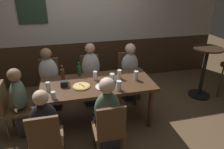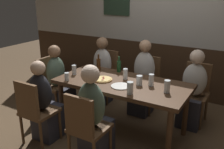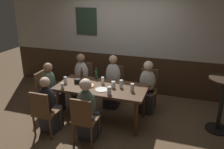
{
  "view_description": "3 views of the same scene",
  "coord_description": "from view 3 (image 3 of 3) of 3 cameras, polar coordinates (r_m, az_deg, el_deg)",
  "views": [
    {
      "loc": [
        -0.46,
        -2.87,
        2.23
      ],
      "look_at": [
        0.24,
        -0.01,
        0.86
      ],
      "focal_mm": 32.81,
      "sensor_mm": 36.0,
      "label": 1
    },
    {
      "loc": [
        1.49,
        -2.78,
        1.93
      ],
      "look_at": [
        -0.14,
        -0.03,
        0.83
      ],
      "focal_mm": 40.58,
      "sensor_mm": 36.0,
      "label": 2
    },
    {
      "loc": [
        1.54,
        -3.93,
        2.53
      ],
      "look_at": [
        0.17,
        0.13,
        0.96
      ],
      "focal_mm": 37.44,
      "sensor_mm": 36.0,
      "label": 3
    }
  ],
  "objects": [
    {
      "name": "ground_plane",
      "position": [
        4.92,
        -2.45,
        -10.84
      ],
      "size": [
        12.0,
        12.0,
        0.0
      ],
      "primitive_type": "plane",
      "color": "brown"
    },
    {
      "name": "wall_back",
      "position": [
        5.92,
        3.04,
        8.11
      ],
      "size": [
        6.4,
        0.13,
        2.6
      ],
      "color": "#3D2819",
      "rests_on": "ground_plane"
    },
    {
      "name": "dining_table",
      "position": [
        4.62,
        -2.57,
        -3.81
      ],
      "size": [
        1.77,
        0.85,
        0.74
      ],
      "color": "#472D1C",
      "rests_on": "ground_plane"
    },
    {
      "name": "chair_head_west",
      "position": [
        5.26,
        -15.94,
        -3.46
      ],
      "size": [
        0.4,
        0.4,
        0.88
      ],
      "color": "brown",
      "rests_on": "ground_plane"
    },
    {
      "name": "chair_right_far",
      "position": [
        5.24,
        8.79,
        -2.97
      ],
      "size": [
        0.4,
        0.4,
        0.88
      ],
      "color": "brown",
      "rests_on": "ground_plane"
    },
    {
      "name": "chair_left_near",
      "position": [
        4.37,
        -16.31,
        -8.52
      ],
      "size": [
        0.4,
        0.4,
        0.88
      ],
      "color": "brown",
      "rests_on": "ground_plane"
    },
    {
      "name": "chair_mid_far",
      "position": [
        5.41,
        0.63,
        -1.98
      ],
      "size": [
        0.4,
        0.4,
        0.88
      ],
      "color": "brown",
      "rests_on": "ground_plane"
    },
    {
      "name": "chair_left_far",
      "position": [
        5.68,
        -6.88,
        -1.03
      ],
      "size": [
        0.4,
        0.4,
        0.88
      ],
      "color": "brown",
      "rests_on": "ground_plane"
    },
    {
      "name": "chair_mid_near",
      "position": [
        4.01,
        -6.89,
        -10.52
      ],
      "size": [
        0.4,
        0.4,
        0.88
      ],
      "color": "brown",
      "rests_on": "ground_plane"
    },
    {
      "name": "person_head_west",
      "position": [
        5.19,
        -14.4,
        -4.05
      ],
      "size": [
        0.37,
        0.34,
        1.1
      ],
      "color": "#2D2D38",
      "rests_on": "ground_plane"
    },
    {
      "name": "person_right_far",
      "position": [
        5.1,
        8.45,
        -3.86
      ],
      "size": [
        0.34,
        0.37,
        1.12
      ],
      "color": "#2D2D38",
      "rests_on": "ground_plane"
    },
    {
      "name": "person_left_near",
      "position": [
        4.5,
        -15.09,
        -8.05
      ],
      "size": [
        0.34,
        0.37,
        1.09
      ],
      "color": "#2D2D38",
      "rests_on": "ground_plane"
    },
    {
      "name": "person_mid_far",
      "position": [
        5.27,
        0.09,
        -2.58
      ],
      "size": [
        0.34,
        0.37,
        1.18
      ],
      "color": "#2D2D38",
      "rests_on": "ground_plane"
    },
    {
      "name": "person_left_far",
      "position": [
        5.55,
        -7.58,
        -1.7
      ],
      "size": [
        0.34,
        0.37,
        1.15
      ],
      "color": "#2D2D38",
      "rests_on": "ground_plane"
    },
    {
      "name": "person_mid_near",
      "position": [
        4.14,
        -5.93,
        -9.5
      ],
      "size": [
        0.34,
        0.37,
        1.16
      ],
      "color": "#2D2D38",
      "rests_on": "ground_plane"
    },
    {
      "name": "pizza",
      "position": [
        4.61,
        -5.99,
        -2.7
      ],
      "size": [
        0.27,
        0.27,
        0.03
      ],
      "color": "tan",
      "rests_on": "dining_table"
    },
    {
      "name": "beer_glass_half",
      "position": [
        4.21,
        -0.68,
        -4.01
      ],
      "size": [
        0.08,
        0.08,
        0.15
      ],
      "color": "silver",
      "rests_on": "dining_table"
    },
    {
      "name": "tumbler_water",
      "position": [
        4.51,
        2.24,
        -2.41
      ],
      "size": [
        0.07,
        0.07,
        0.15
      ],
      "color": "silver",
      "rests_on": "dining_table"
    },
    {
      "name": "pint_glass_stout",
      "position": [
        4.49,
        0.33,
        -2.6
      ],
      "size": [
        0.08,
        0.08,
        0.13
      ],
      "color": "silver",
      "rests_on": "dining_table"
    },
    {
      "name": "beer_glass_tall",
      "position": [
        4.34,
        4.95,
        -3.3
      ],
      "size": [
        0.07,
        0.07,
        0.15
      ],
      "color": "silver",
      "rests_on": "dining_table"
    },
    {
      "name": "highball_clear",
      "position": [
        4.79,
        -11.3,
        -1.4
      ],
      "size": [
        0.06,
        0.06,
        0.14
      ],
      "color": "silver",
      "rests_on": "dining_table"
    },
    {
      "name": "tumbler_short",
      "position": [
        4.66,
        -2.28,
        -1.58
      ],
      "size": [
        0.06,
        0.06,
        0.15
      ],
      "color": "silver",
      "rests_on": "dining_table"
    },
    {
      "name": "pint_glass_amber",
      "position": [
        4.57,
        -11.98,
        -2.8
      ],
      "size": [
        0.06,
        0.06,
        0.11
      ],
      "color": "silver",
      "rests_on": "dining_table"
    },
    {
      "name": "beer_bottle_green",
      "position": [
        4.94,
        -3.85,
        -0.05
      ],
      "size": [
        0.06,
        0.06,
        0.23
      ],
      "color": "#194723",
      "rests_on": "dining_table"
    },
    {
      "name": "beer_bottle_brown",
      "position": [
        4.94,
        -7.39,
        -0.06
      ],
      "size": [
        0.06,
        0.06,
        0.26
      ],
      "color": "#42230F",
      "rests_on": "dining_table"
    },
    {
      "name": "plate_white_large",
      "position": [
        4.42,
        -2.56,
        -3.7
      ],
      "size": [
        0.25,
        0.25,
        0.01
      ],
      "primitive_type": "cylinder",
      "color": "white",
      "rests_on": "dining_table"
    },
    {
      "name": "condiment_caddy",
      "position": [
        4.77,
        -8.39,
        -1.58
      ],
      "size": [
        0.11,
        0.09,
        0.09
      ],
      "primitive_type": "cube",
      "color": "black",
      "rests_on": "dining_table"
    },
    {
      "name": "side_bar_table",
      "position": [
        4.73,
        25.24,
        -5.78
      ],
      "size": [
        0.56,
        0.56,
        1.05
      ],
      "color": "black",
      "rests_on": "ground_plane"
    }
  ]
}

